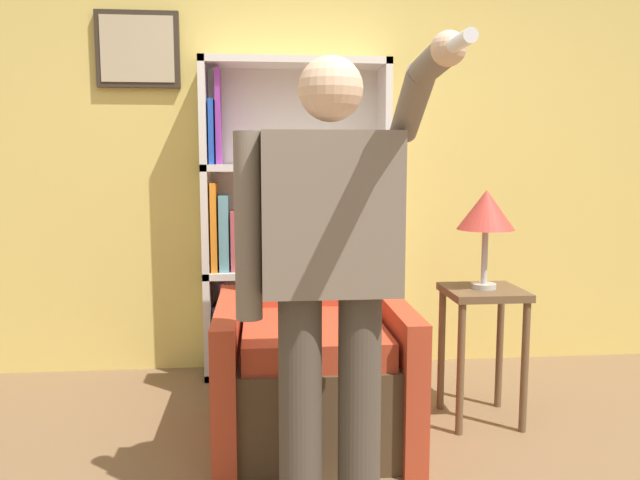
% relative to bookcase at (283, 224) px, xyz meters
% --- Properties ---
extents(wall_back, '(8.00, 0.11, 2.80)m').
position_rel_bookcase_xyz_m(wall_back, '(0.32, 0.16, 0.49)').
color(wall_back, '#E0C160').
rests_on(wall_back, ground_plane).
extents(bookcase, '(1.09, 0.28, 1.88)m').
position_rel_bookcase_xyz_m(bookcase, '(0.00, 0.00, 0.00)').
color(bookcase, silver).
rests_on(bookcase, ground_plane).
extents(armchair, '(0.87, 0.91, 1.26)m').
position_rel_bookcase_xyz_m(armchair, '(0.10, -0.86, -0.53)').
color(armchair, '#4C3823').
rests_on(armchair, ground_plane).
extents(person_standing, '(0.61, 0.78, 1.63)m').
position_rel_bookcase_xyz_m(person_standing, '(0.10, -1.67, 0.03)').
color(person_standing, '#473D33').
rests_on(person_standing, ground_plane).
extents(side_table, '(0.37, 0.37, 0.67)m').
position_rel_bookcase_xyz_m(side_table, '(0.95, -0.82, -0.40)').
color(side_table, brown).
rests_on(side_table, ground_plane).
extents(table_lamp, '(0.28, 0.28, 0.48)m').
position_rel_bookcase_xyz_m(table_lamp, '(0.95, -0.82, 0.13)').
color(table_lamp, '#B7B2A8').
rests_on(table_lamp, side_table).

